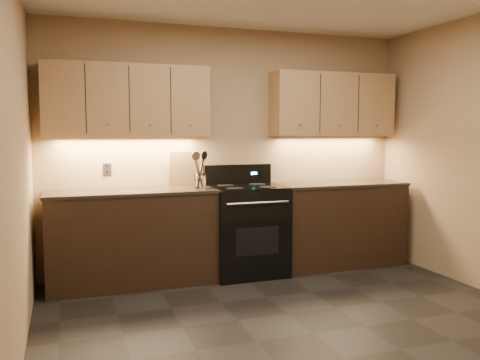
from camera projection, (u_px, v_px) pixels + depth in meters
name	position (u px, v px, depth m)	size (l,w,h in m)	color
floor	(313.00, 334.00, 3.77)	(4.00, 4.00, 0.00)	black
wall_back	(229.00, 150.00, 5.53)	(4.00, 0.04, 2.60)	#A07B5E
wall_left	(12.00, 165.00, 2.99)	(0.04, 4.00, 2.60)	#A07B5E
counter_left	(132.00, 237.00, 4.96)	(1.62, 0.62, 0.93)	black
counter_right	(337.00, 224.00, 5.71)	(1.46, 0.62, 0.93)	black
stove	(246.00, 229.00, 5.33)	(0.76, 0.68, 1.14)	black
upper_cab_left	(128.00, 101.00, 4.98)	(1.60, 0.30, 0.70)	#A27751
upper_cab_right	(333.00, 105.00, 5.72)	(1.44, 0.30, 0.70)	#A27751
outlet_plate	(107.00, 169.00, 5.11)	(0.09, 0.01, 0.12)	#B2B5BA
utensil_crock	(200.00, 182.00, 5.10)	(0.12, 0.12, 0.15)	white
cutting_board	(183.00, 168.00, 5.33)	(0.29, 0.02, 0.37)	tan
wooden_spoon	(197.00, 171.00, 5.08)	(0.06, 0.06, 0.32)	tan
black_spoon	(198.00, 169.00, 5.11)	(0.06, 0.06, 0.36)	black
black_turner	(202.00, 169.00, 5.09)	(0.08, 0.08, 0.35)	black
steel_skimmer	(203.00, 169.00, 5.09)	(0.09, 0.09, 0.35)	silver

